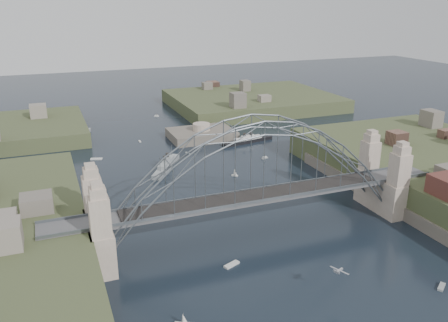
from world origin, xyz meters
TOP-DOWN VIEW (x-y plane):
  - ground at (0.00, 0.00)m, footprint 500.00×500.00m
  - bridge at (0.00, 0.00)m, footprint 84.00×13.80m
  - headland_ne at (50.00, 110.00)m, footprint 70.00×55.00m
  - fort_island at (12.00, 70.00)m, footprint 22.00×16.00m
  - naval_cruiser_near at (-7.32, 44.76)m, footprint 12.16×17.70m
  - naval_cruiser_far at (-25.85, 87.04)m, footprint 5.96×15.75m
  - ocean_liner at (25.04, 59.71)m, footprint 19.26×6.28m
  - aeroplane at (2.73, -25.22)m, footprint 1.93×3.26m
  - small_boat_a at (-18.51, 17.66)m, footprint 2.25×2.37m
  - small_boat_b at (8.60, 31.80)m, footprint 1.64×1.59m
  - small_boat_c at (-9.48, -9.97)m, footprint 3.32×2.18m
  - small_boat_d at (22.84, 42.16)m, footprint 2.33×1.38m
  - small_boat_e at (-25.08, 60.31)m, footprint 3.66×2.13m
  - small_boat_f at (2.45, 55.64)m, footprint 1.41×1.71m
  - small_boat_g at (20.85, -29.40)m, footprint 2.61×2.14m
  - small_boat_h at (-9.02, 73.83)m, footprint 0.64×1.75m
  - small_boat_i at (33.12, 12.38)m, footprint 2.26×2.73m
  - small_boat_j at (-22.46, -22.82)m, footprint 3.02×2.21m
  - small_boat_k at (5.00, 107.28)m, footprint 2.00×1.48m
  - small_boat_l at (-36.48, 29.10)m, footprint 2.63×1.31m

SIDE VIEW (x-z plane):
  - fort_island at x=12.00m, z-range -5.04..4.36m
  - ground at x=0.00m, z-range 0.00..0.00m
  - small_boat_f at x=2.45m, z-range -0.08..0.38m
  - small_boat_c at x=-9.48m, z-range -0.08..0.38m
  - small_boat_e at x=-25.08m, z-range -0.08..0.38m
  - small_boat_g at x=20.85m, z-range -0.08..0.38m
  - small_boat_h at x=-9.02m, z-range -0.08..0.38m
  - small_boat_l at x=-36.48m, z-range -0.08..0.38m
  - small_boat_i at x=33.12m, z-range -0.43..1.00m
  - small_boat_a at x=-18.51m, z-range -0.43..1.00m
  - small_boat_d at x=22.84m, z-range -0.43..1.00m
  - small_boat_k at x=5.00m, z-range -0.42..1.00m
  - ocean_liner at x=25.04m, z-range -1.62..3.07m
  - headland_ne at x=50.00m, z-range -4.00..5.50m
  - small_boat_j at x=-22.46m, z-range -0.42..1.96m
  - naval_cruiser_far at x=-25.85m, z-range -1.82..3.47m
  - naval_cruiser_near at x=-7.32m, z-range -1.98..3.77m
  - small_boat_b at x=8.60m, z-range -0.19..2.18m
  - aeroplane at x=2.73m, z-range 4.79..5.29m
  - bridge at x=0.00m, z-range 0.02..24.62m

